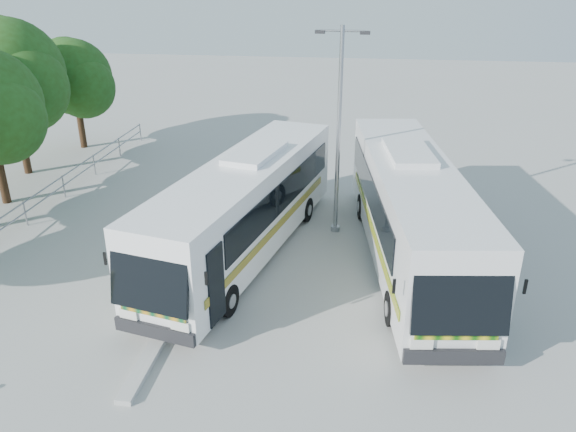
# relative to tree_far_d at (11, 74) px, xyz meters

# --- Properties ---
(ground) EXTENTS (100.00, 100.00, 0.00)m
(ground) POSITION_rel_tree_far_d_xyz_m (13.31, -8.80, -4.82)
(ground) COLOR #9E9E99
(ground) RESTS_ON ground
(kerb_divider) EXTENTS (0.40, 16.00, 0.15)m
(kerb_divider) POSITION_rel_tree_far_d_xyz_m (11.01, -6.80, -4.74)
(kerb_divider) COLOR #B2B2AD
(kerb_divider) RESTS_ON ground
(railing) EXTENTS (0.06, 22.00, 1.00)m
(railing) POSITION_rel_tree_far_d_xyz_m (3.31, -4.80, -4.08)
(railing) COLOR gray
(railing) RESTS_ON ground
(tree_far_d) EXTENTS (5.62, 5.30, 7.33)m
(tree_far_d) POSITION_rel_tree_far_d_xyz_m (0.00, 0.00, 0.00)
(tree_far_d) COLOR #382314
(tree_far_d) RESTS_ON ground
(tree_far_e) EXTENTS (4.54, 4.28, 5.92)m
(tree_far_e) POSITION_rel_tree_far_d_xyz_m (0.68, 4.50, -0.93)
(tree_far_e) COLOR #382314
(tree_far_e) RESTS_ON ground
(coach_main) EXTENTS (4.89, 12.11, 3.30)m
(coach_main) POSITION_rel_tree_far_d_xyz_m (12.30, -6.91, -3.01)
(coach_main) COLOR white
(coach_main) RESTS_ON ground
(coach_adjacent) EXTENTS (4.04, 12.58, 3.43)m
(coach_adjacent) POSITION_rel_tree_far_d_xyz_m (17.88, -6.63, -2.93)
(coach_adjacent) COLOR silver
(coach_adjacent) RESTS_ON ground
(lamppost) EXTENTS (1.84, 0.29, 7.53)m
(lamppost) POSITION_rel_tree_far_d_xyz_m (15.31, -4.65, -0.66)
(lamppost) COLOR #909398
(lamppost) RESTS_ON ground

